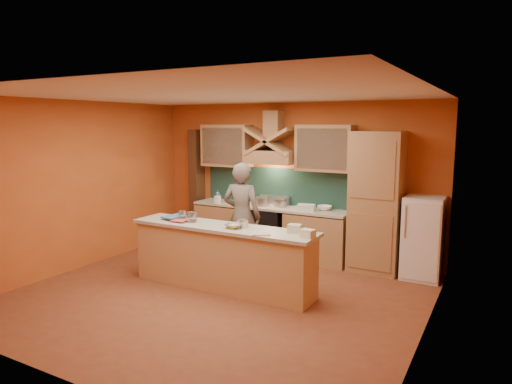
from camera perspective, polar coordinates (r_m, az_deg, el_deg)
The scene contains 36 objects.
floor at distance 6.65m, azimuth -4.85°, elevation -12.79°, with size 5.50×5.00×0.01m, color brown.
ceiling at distance 6.21m, azimuth -5.17°, elevation 12.04°, with size 5.50×5.00×0.01m, color white.
wall_back at distance 8.45m, azimuth 4.48°, elevation 1.59°, with size 5.50×0.02×2.80m, color #C15B25.
wall_front at distance 4.47m, azimuth -23.22°, elevation -5.26°, with size 5.50×0.02×2.80m, color #C15B25.
wall_left at distance 8.13m, azimuth -21.32°, elevation 0.76°, with size 0.02×5.00×2.80m, color #C15B25.
wall_right at distance 5.29m, azimuth 20.61°, elevation -3.07°, with size 0.02×5.00×2.80m, color #C15B25.
base_cabinet_left at distance 8.95m, azimuth -3.72°, elevation -4.33°, with size 1.10×0.60×0.86m, color #AD7C4F.
base_cabinet_right at distance 8.11m, azimuth 7.72°, elevation -5.73°, with size 1.10×0.60×0.86m, color #AD7C4F.
counter_top at distance 8.39m, azimuth 1.72°, elevation -1.90°, with size 3.00×0.62×0.04m, color #B8AE9B.
stove at distance 8.48m, azimuth 1.71°, elevation -4.89°, with size 0.60×0.58×0.90m, color black.
backsplash at distance 8.59m, azimuth 2.60°, elevation 0.70°, with size 3.00×0.03×0.70m, color #17342E.
range_hood at distance 8.32m, azimuth 1.91°, elevation 4.40°, with size 0.92×0.50×0.24m, color #AD7C4F.
hood_chimney at distance 8.39m, azimuth 2.24°, elevation 8.40°, with size 0.30×0.30×0.50m, color #AD7C4F.
upper_cabinet_left at distance 8.87m, azimuth -3.66°, elevation 5.81°, with size 1.00×0.35×0.80m, color #AD7C4F.
upper_cabinet_right at distance 7.97m, azimuth 8.61°, elevation 5.43°, with size 1.00×0.35×0.80m, color #AD7C4F.
pantry_column at distance 7.67m, azimuth 14.81°, elevation -1.26°, with size 0.80×0.60×2.30m, color #AD7C4F.
fridge at distance 7.63m, azimuth 20.16°, elevation -5.40°, with size 0.58×0.60×1.30m, color white.
trim_column_left at distance 9.39m, azimuth -7.39°, elevation 0.69°, with size 0.20×0.30×2.30m, color #472816.
island_body at distance 6.80m, azimuth -4.18°, elevation -8.39°, with size 2.80×0.55×0.88m, color tan.
island_top at distance 6.68m, azimuth -4.23°, elevation -4.44°, with size 2.90×0.62×0.05m, color #B8AE9B.
person at distance 7.57m, azimuth -1.78°, elevation -3.05°, with size 0.65×0.43×1.79m, color #70665B.
pot_large at distance 8.40m, azimuth 0.83°, elevation -1.30°, with size 0.26×0.26×0.17m, color #AEAEB5.
pot_small at distance 8.32m, azimuth 3.05°, elevation -1.51°, with size 0.22×0.22×0.14m, color #B7B6BE.
soap_bottle_a at distance 8.71m, azimuth -4.82°, elevation -0.71°, with size 0.09×0.10×0.21m, color white.
soap_bottle_b at distance 8.73m, azimuth -4.80°, elevation -0.52°, with size 0.10×0.10×0.26m, color #315F88.
bowl_back at distance 8.06m, azimuth 8.55°, elevation -1.98°, with size 0.26×0.26×0.08m, color white.
dish_rack at distance 7.98m, azimuth 6.29°, elevation -1.95°, with size 0.30×0.23×0.11m, color silver.
book_lower at distance 7.12m, azimuth -10.01°, elevation -3.41°, with size 0.23×0.31×0.03m, color #B94C42.
book_upper at distance 7.33m, azimuth -10.84°, elevation -2.93°, with size 0.26×0.35×0.03m, color teal.
jar_large at distance 6.96m, azimuth -8.03°, elevation -3.11°, with size 0.15×0.15×0.15m, color silver.
jar_small at distance 7.13m, azimuth -9.19°, elevation -2.90°, with size 0.11×0.11×0.14m, color silver.
kitchen_scale at distance 6.53m, azimuth -1.67°, elevation -4.05°, with size 0.12×0.12×0.10m, color white.
mixing_bowl at distance 6.50m, azimuth -2.78°, elevation -4.28°, with size 0.25×0.25×0.06m, color silver.
cloth at distance 6.14m, azimuth 0.69°, elevation -5.25°, with size 0.24×0.18×0.02m, color beige.
grocery_bag_a at distance 6.25m, azimuth 4.87°, elevation -4.57°, with size 0.18×0.14×0.12m, color beige.
grocery_bag_b at distance 6.00m, azimuth 6.47°, elevation -5.18°, with size 0.18×0.14×0.11m, color beige.
Camera 1 is at (3.47, -5.14, 2.41)m, focal length 32.00 mm.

